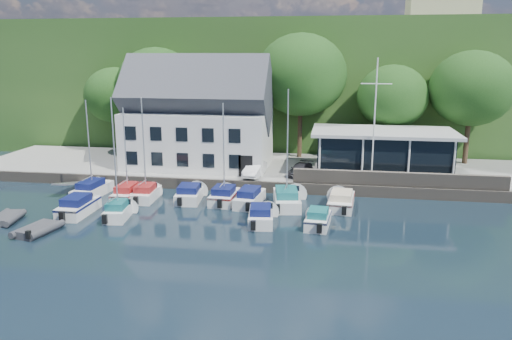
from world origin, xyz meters
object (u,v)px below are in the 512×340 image
object	(u,v)px
harbor_building	(198,123)
boat_r2_0	(78,205)
boat_r1_7	(341,199)
dinghy_0	(7,217)
car_silver	(252,169)
boat_r1_1	(125,150)
boat_r1_0	(89,146)
flagpole	(374,122)
boat_r1_2	(144,151)
car_dgrey	(300,169)
car_white	(255,169)
boat_r1_5	(250,196)
boat_r1_6	(287,150)
car_blue	(331,170)
club_pavilion	(382,152)
dinghy_1	(38,228)
boat_r2_4	(318,217)
boat_r1_4	(224,151)
boat_r1_3	(190,192)
boat_r2_1	(115,163)
boat_r2_3	(261,214)

from	to	relation	value
harbor_building	boat_r2_0	distance (m)	15.68
boat_r1_7	dinghy_0	world-z (taller)	boat_r1_7
harbor_building	dinghy_0	world-z (taller)	harbor_building
car_silver	boat_r1_1	size ratio (longest dim) A/B	0.41
boat_r1_1	boat_r1_7	size ratio (longest dim) A/B	1.35
boat_r1_0	flagpole	bearing A→B (deg)	15.16
harbor_building	boat_r1_2	distance (m)	9.61
car_dgrey	car_white	bearing A→B (deg)	-150.53
boat_r1_5	dinghy_0	distance (m)	18.44
car_dgrey	boat_r1_6	xyz separation A→B (m)	(-0.61, -6.57, 3.10)
car_blue	boat_r1_2	distance (m)	16.88
harbor_building	club_pavilion	bearing A→B (deg)	-1.59
car_silver	dinghy_1	world-z (taller)	car_silver
boat_r1_1	boat_r2_4	xyz separation A→B (m)	(16.20, -4.24, -3.62)
dinghy_1	boat_r1_7	bearing A→B (deg)	35.40
car_white	boat_r2_0	bearing A→B (deg)	-133.20
boat_r1_2	boat_r2_0	world-z (taller)	boat_r1_2
harbor_building	boat_r1_0	distance (m)	11.49
boat_r1_5	dinghy_0	world-z (taller)	boat_r1_5
car_silver	car_blue	bearing A→B (deg)	2.17
boat_r1_1	boat_r1_4	world-z (taller)	boat_r1_4
car_white	flagpole	xyz separation A→B (m)	(10.55, -0.85, 4.74)
flagpole	boat_r1_3	bearing A→B (deg)	-163.38
boat_r1_2	boat_r1_5	world-z (taller)	boat_r1_2
car_white	boat_r1_6	world-z (taller)	boat_r1_6
car_dgrey	boat_r2_1	size ratio (longest dim) A/B	0.44
boat_r1_4	boat_r2_1	xyz separation A→B (m)	(-7.03, -5.13, -0.17)
club_pavilion	boat_r1_1	distance (m)	23.51
car_blue	boat_r1_7	bearing A→B (deg)	-87.60
boat_r1_4	boat_r1_7	distance (m)	10.29
boat_r1_6	dinghy_0	world-z (taller)	boat_r1_6
boat_r1_0	boat_r1_1	world-z (taller)	boat_r1_0
harbor_building	car_blue	bearing A→B (deg)	-12.31
boat_r1_2	dinghy_0	bearing A→B (deg)	-142.55
club_pavilion	car_silver	bearing A→B (deg)	-165.76
car_white	boat_r2_1	size ratio (longest dim) A/B	0.47
flagpole	boat_r2_0	distance (m)	25.20
club_pavilion	dinghy_0	xyz separation A→B (m)	(-28.29, -15.74, -2.68)
car_blue	boat_r2_0	distance (m)	22.06
car_silver	boat_r2_3	distance (m)	10.39
boat_r2_1	boat_r2_4	world-z (taller)	boat_r2_1
car_dgrey	dinghy_1	xyz separation A→B (m)	(-17.01, -15.58, -1.16)
club_pavilion	flagpole	distance (m)	5.26
club_pavilion	car_white	world-z (taller)	club_pavilion
harbor_building	dinghy_1	xyz separation A→B (m)	(-6.59, -18.19, -4.97)
boat_r1_3	boat_r2_4	size ratio (longest dim) A/B	1.19
boat_r1_1	boat_r2_1	distance (m)	4.92
boat_r1_2	boat_r2_1	bearing A→B (deg)	-96.33
car_blue	boat_r1_0	bearing A→B (deg)	-170.09
boat_r1_2	boat_r1_3	distance (m)	5.13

